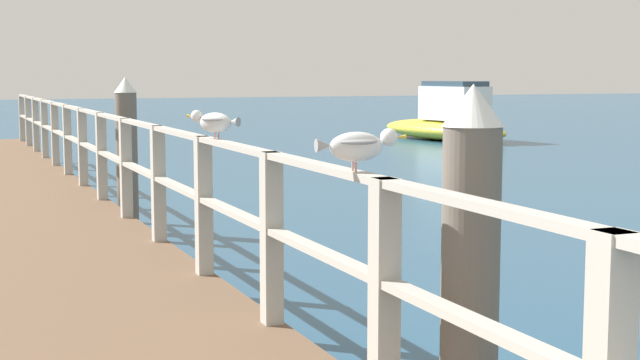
% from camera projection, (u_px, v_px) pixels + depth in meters
% --- Properties ---
extents(pier_railing, '(0.12, 22.77, 1.10)m').
position_uv_depth(pier_railing, '(101.00, 146.00, 11.92)').
color(pier_railing, '#B2ADA3').
rests_on(pier_railing, pier_deck).
extents(dock_piling_near, '(0.29, 0.29, 2.05)m').
position_uv_depth(dock_piling_near, '(470.00, 296.00, 4.51)').
color(dock_piling_near, '#6B6056').
rests_on(dock_piling_near, ground_plane).
extents(dock_piling_far, '(0.29, 0.29, 2.05)m').
position_uv_depth(dock_piling_far, '(127.00, 155.00, 12.36)').
color(dock_piling_far, '#6B6056').
rests_on(dock_piling_far, ground_plane).
extents(seagull_foreground, '(0.48, 0.20, 0.21)m').
position_uv_depth(seagull_foreground, '(358.00, 145.00, 4.73)').
color(seagull_foreground, white).
rests_on(seagull_foreground, pier_railing).
extents(seagull_background, '(0.32, 0.41, 0.21)m').
position_uv_depth(seagull_background, '(215.00, 121.00, 7.06)').
color(seagull_background, white).
rests_on(seagull_background, pier_railing).
extents(boat_0, '(2.53, 5.84, 1.86)m').
position_uv_depth(boat_0, '(446.00, 121.00, 29.52)').
color(boat_0, gold).
rests_on(boat_0, ground_plane).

